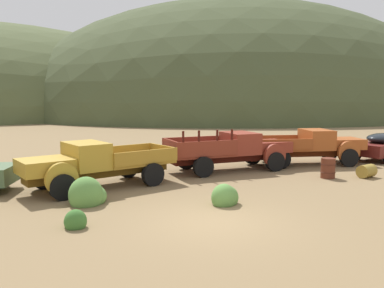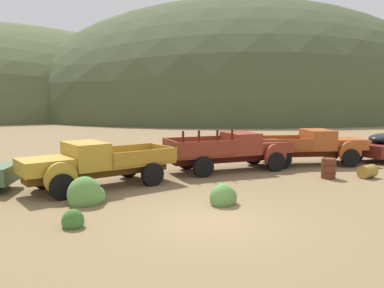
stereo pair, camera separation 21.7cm
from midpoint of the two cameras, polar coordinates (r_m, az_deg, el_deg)
name	(u,v)px [view 1 (the left image)]	position (r m, az deg, el deg)	size (l,w,h in m)	color
ground_plane	(214,222)	(12.10, 2.61, -11.04)	(300.00, 300.00, 0.00)	olive
hill_far_right	(239,114)	(82.91, 6.60, 4.31)	(86.85, 72.98, 43.36)	#424C2D
truck_mustard	(88,165)	(16.49, -14.92, -2.86)	(6.49, 3.87, 1.89)	#593D12
truck_rust_red	(238,150)	(20.24, 6.24, -0.86)	(6.45, 2.66, 2.16)	#42140D
truck_oxide_orange	(315,146)	(22.78, 16.83, -0.27)	(6.36, 3.37, 1.89)	#51220D
oil_drum_tipped	(367,171)	(19.93, 23.34, -3.56)	(0.97, 0.81, 0.59)	olive
oil_drum_foreground	(328,168)	(19.15, 18.51, -3.27)	(0.68, 0.68, 0.92)	#5B2819
bush_between_trucks	(75,221)	(12.12, -16.88, -10.47)	(0.64, 0.77, 0.69)	#3D702D
bush_front_right	(112,169)	(19.93, -11.68, -3.57)	(0.78, 0.76, 0.63)	#5B8E42
bush_near_barrel	(225,197)	(13.90, 4.33, -7.60)	(1.01, 0.82, 0.95)	#5B8E42
bush_front_left	(88,195)	(14.38, -15.07, -7.10)	(1.32, 1.21, 1.26)	#5B8E42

